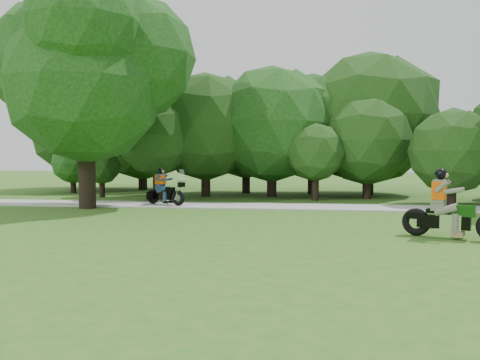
{
  "coord_description": "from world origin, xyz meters",
  "views": [
    {
      "loc": [
        -1.71,
        -11.44,
        2.15
      ],
      "look_at": [
        -3.89,
        4.2,
        1.33
      ],
      "focal_mm": 35.0,
      "sensor_mm": 36.0,
      "label": 1
    }
  ],
  "objects": [
    {
      "name": "touring_motorcycle",
      "position": [
        -7.72,
        7.81,
        0.63
      ],
      "size": [
        1.95,
        1.22,
        1.57
      ],
      "rotation": [
        0.0,
        0.0,
        -0.42
      ],
      "color": "black",
      "rests_on": "walkway"
    },
    {
      "name": "big_tree_west",
      "position": [
        -10.54,
        6.85,
        5.76
      ],
      "size": [
        8.64,
        6.56,
        9.96
      ],
      "color": "black",
      "rests_on": "ground"
    },
    {
      "name": "chopper_motorcycle",
      "position": [
        1.96,
        1.25,
        0.67
      ],
      "size": [
        2.45,
        1.4,
        1.82
      ],
      "rotation": [
        0.0,
        0.0,
        -0.41
      ],
      "color": "black",
      "rests_on": "ground"
    },
    {
      "name": "walkway",
      "position": [
        0.0,
        8.0,
        0.03
      ],
      "size": [
        60.0,
        2.2,
        0.06
      ],
      "primitive_type": "cube",
      "color": "#ABABA6",
      "rests_on": "ground"
    },
    {
      "name": "ground",
      "position": [
        0.0,
        0.0,
        0.0
      ],
      "size": [
        100.0,
        100.0,
        0.0
      ],
      "primitive_type": "plane",
      "color": "#29651D",
      "rests_on": "ground"
    },
    {
      "name": "tree_line",
      "position": [
        -0.61,
        14.43,
        3.63
      ],
      "size": [
        39.88,
        12.25,
        7.84
      ],
      "color": "black",
      "rests_on": "ground"
    }
  ]
}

